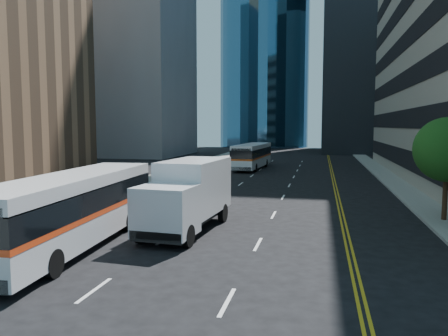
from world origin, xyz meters
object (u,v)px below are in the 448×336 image
street_tree (447,150)px  bus_front (72,208)px  bus_rear (252,155)px  box_truck (188,194)px

street_tree → bus_front: size_ratio=0.45×
bus_rear → box_truck: (1.55, -29.22, 0.19)m
street_tree → box_truck: (-11.99, -4.36, -1.95)m
bus_front → box_truck: box_truck is taller
street_tree → bus_rear: street_tree is taller
street_tree → bus_rear: bearing=118.6°
street_tree → box_truck: street_tree is taller
bus_front → bus_rear: 32.95m
street_tree → box_truck: bearing=-160.0°
bus_front → bus_rear: (2.06, 32.89, -0.08)m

